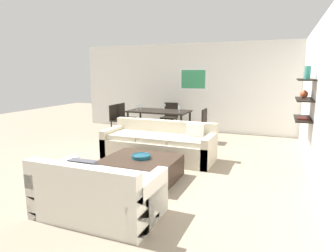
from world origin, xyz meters
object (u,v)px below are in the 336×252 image
Objects in this scene: decorative_bowl at (141,156)px; dining_chair_left_near at (117,118)px; coffee_table at (141,169)px; wine_glass_right_near at (179,108)px; sofa_beige at (159,145)px; dining_chair_right_near at (200,123)px; loveseat_white at (98,194)px; dining_chair_left_far at (124,116)px; wine_glass_left_far at (140,105)px; wine_glass_left_near at (137,106)px; wine_glass_head at (164,105)px; dining_chair_head at (170,115)px; dining_table at (159,113)px.

dining_chair_left_near is (-2.32, 3.04, 0.09)m from decorative_bowl.
dining_chair_left_near is at bearing 127.06° from coffee_table.
sofa_beige is at bearing -83.56° from wine_glass_right_near.
dining_chair_right_near and dining_chair_left_near have the same top height.
loveseat_white is at bearing -84.08° from wine_glass_right_near.
dining_chair_left_far is at bearing 123.91° from decorative_bowl.
wine_glass_left_far is 1.09× the size of wine_glass_left_near.
dining_chair_right_near is 5.86× the size of wine_glass_head.
wine_glass_right_near is 1.12× the size of wine_glass_head.
dining_chair_left_far is 1.42m from dining_chair_head.
dining_chair_left_far is at bearing 171.52° from wine_glass_left_far.
dining_table is 1.95× the size of dining_chair_head.
wine_glass_head is at bearing 105.98° from coffee_table.
dining_chair_right_near is at bearing 0.00° from dining_chair_left_near.
sofa_beige is 2.68× the size of dining_chair_head.
dining_table is at bearing 108.01° from decorative_bowl.
dining_table is at bearing 113.30° from sofa_beige.
sofa_beige reaches higher than coffee_table.
wine_glass_right_near reaches higher than dining_chair_head.
decorative_bowl is 1.99× the size of wine_glass_left_far.
wine_glass_head reaches higher than sofa_beige.
wine_glass_right_near is at bearing 0.00° from wine_glass_left_near.
wine_glass_right_near is (-0.47, 4.50, 0.57)m from loveseat_white.
sofa_beige is 14.40× the size of wine_glass_left_far.
wine_glass_right_near reaches higher than sofa_beige.
loveseat_white reaches higher than coffee_table.
loveseat_white is 1.35m from coffee_table.
dining_chair_head reaches higher than sofa_beige.
sofa_beige is 1.29m from coffee_table.
loveseat_white is 0.91× the size of dining_table.
coffee_table is 1.40× the size of dining_chair_right_near.
wine_glass_left_near reaches higher than dining_table.
sofa_beige is 15.68× the size of wine_glass_head.
dining_chair_left_near is (-2.31, 3.06, 0.31)m from coffee_table.
wine_glass_left_near reaches higher than loveseat_white.
wine_glass_right_near reaches higher than wine_glass_left_far.
dining_chair_head is 1.65m from dining_chair_left_near.
decorative_bowl is at bearing -52.68° from dining_chair_left_near.
wine_glass_head reaches higher than dining_chair_head.
wine_glass_right_near reaches higher than dining_chair_left_far.
wine_glass_right_near is (-0.40, 3.16, 0.67)m from coffee_table.
dining_chair_head is at bearing 90.00° from wine_glass_head.
loveseat_white is at bearing -69.54° from wine_glass_left_far.
wine_glass_left_near is at bearing -170.16° from dining_table.
coffee_table is 0.72× the size of dining_table.
wine_glass_left_far is (-1.51, 2.11, 0.57)m from sofa_beige.
wine_glass_right_near is at bearing 171.52° from dining_chair_right_near.
wine_glass_right_near reaches higher than loveseat_white.
decorative_bowl is 0.37× the size of dining_chair_head.
dining_chair_right_near is 1.65m from dining_chair_head.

